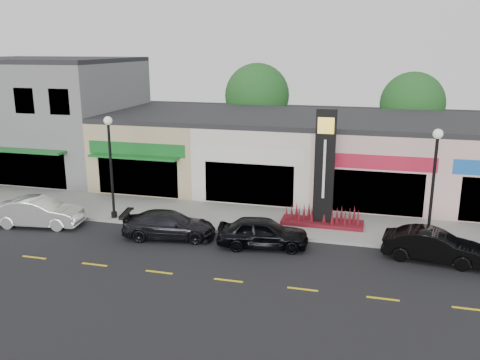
{
  "coord_description": "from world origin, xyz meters",
  "views": [
    {
      "loc": [
        5.21,
        -20.94,
        9.13
      ],
      "look_at": [
        -1.36,
        4.0,
        2.3
      ],
      "focal_mm": 38.0,
      "sensor_mm": 36.0,
      "label": 1
    }
  ],
  "objects": [
    {
      "name": "ground",
      "position": [
        0.0,
        0.0,
        0.0
      ],
      "size": [
        120.0,
        120.0,
        0.0
      ],
      "primitive_type": "plane",
      "color": "black",
      "rests_on": "ground"
    },
    {
      "name": "sidewalk",
      "position": [
        0.0,
        4.35,
        0.07
      ],
      "size": [
        52.0,
        4.3,
        0.15
      ],
      "primitive_type": "cube",
      "color": "gray",
      "rests_on": "ground"
    },
    {
      "name": "curb",
      "position": [
        0.0,
        2.1,
        0.07
      ],
      "size": [
        52.0,
        0.2,
        0.15
      ],
      "primitive_type": "cube",
      "color": "gray",
      "rests_on": "ground"
    },
    {
      "name": "building_grey_2story",
      "position": [
        -18.0,
        11.48,
        4.14
      ],
      "size": [
        12.0,
        10.95,
        8.3
      ],
      "color": "slate",
      "rests_on": "ground"
    },
    {
      "name": "shop_beige",
      "position": [
        -8.5,
        11.46,
        2.4
      ],
      "size": [
        7.0,
        10.85,
        4.8
      ],
      "color": "tan",
      "rests_on": "ground"
    },
    {
      "name": "shop_cream",
      "position": [
        -1.5,
        11.47,
        2.4
      ],
      "size": [
        7.0,
        10.01,
        4.8
      ],
      "color": "beige",
      "rests_on": "ground"
    },
    {
      "name": "shop_pink_w",
      "position": [
        5.5,
        11.47,
        2.4
      ],
      "size": [
        7.0,
        10.01,
        4.8
      ],
      "color": "beige",
      "rests_on": "ground"
    },
    {
      "name": "tree_rear_west",
      "position": [
        -4.0,
        19.5,
        5.22
      ],
      "size": [
        5.2,
        5.2,
        7.83
      ],
      "color": "#382619",
      "rests_on": "ground"
    },
    {
      "name": "tree_rear_mid",
      "position": [
        8.0,
        19.5,
        4.88
      ],
      "size": [
        4.8,
        4.8,
        7.29
      ],
      "color": "#382619",
      "rests_on": "ground"
    },
    {
      "name": "lamp_west_near",
      "position": [
        -8.0,
        2.5,
        3.48
      ],
      "size": [
        0.44,
        0.44,
        5.47
      ],
      "color": "black",
      "rests_on": "sidewalk"
    },
    {
      "name": "lamp_east_near",
      "position": [
        8.0,
        2.5,
        3.48
      ],
      "size": [
        0.44,
        0.44,
        5.47
      ],
      "color": "black",
      "rests_on": "sidewalk"
    },
    {
      "name": "pylon_sign",
      "position": [
        3.0,
        4.2,
        2.27
      ],
      "size": [
        4.2,
        1.3,
        6.0
      ],
      "color": "#5C0F12",
      "rests_on": "sidewalk"
    },
    {
      "name": "car_white_van",
      "position": [
        -11.33,
        0.66,
        0.75
      ],
      "size": [
        2.22,
        4.74,
        1.5
      ],
      "primitive_type": "imported",
      "rotation": [
        0.0,
        0.0,
        1.71
      ],
      "color": "white",
      "rests_on": "ground"
    },
    {
      "name": "car_dark_sedan",
      "position": [
        -4.1,
        0.81,
        0.66
      ],
      "size": [
        2.6,
        4.79,
        1.32
      ],
      "primitive_type": "imported",
      "rotation": [
        0.0,
        0.0,
        1.74
      ],
      "color": "black",
      "rests_on": "ground"
    },
    {
      "name": "car_black_sedan",
      "position": [
        0.58,
        0.81,
        0.72
      ],
      "size": [
        2.31,
        4.44,
        1.44
      ],
      "primitive_type": "imported",
      "rotation": [
        0.0,
        0.0,
        1.72
      ],
      "color": "black",
      "rests_on": "ground"
    },
    {
      "name": "car_black_conv",
      "position": [
        8.1,
        1.16,
        0.7
      ],
      "size": [
        2.04,
        4.4,
        1.39
      ],
      "primitive_type": "imported",
      "rotation": [
        0.0,
        0.0,
        1.43
      ],
      "color": "black",
      "rests_on": "ground"
    }
  ]
}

